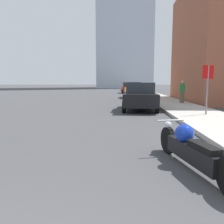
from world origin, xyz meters
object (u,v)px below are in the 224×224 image
(parked_car_yellow, at_px, (133,90))
(parked_car_blue, at_px, (127,87))
(motorcycle, at_px, (191,148))
(stop_sign, at_px, (208,81))
(parked_car_red, at_px, (128,88))
(parked_car_black, at_px, (140,96))
(pedestrian, at_px, (182,91))

(parked_car_yellow, height_order, parked_car_blue, parked_car_yellow)
(motorcycle, bearing_deg, stop_sign, 53.76)
(parked_car_blue, bearing_deg, parked_car_red, -91.40)
(motorcycle, xyz_separation_m, parked_car_blue, (-0.22, 40.84, 0.41))
(parked_car_black, distance_m, parked_car_red, 21.33)
(parked_car_red, relative_size, pedestrian, 2.42)
(motorcycle, height_order, parked_car_yellow, parked_car_yellow)
(motorcycle, xyz_separation_m, parked_car_yellow, (-0.08, 19.42, 0.44))
(parked_car_black, bearing_deg, pedestrian, 46.21)
(parked_car_yellow, height_order, pedestrian, pedestrian)
(parked_car_red, height_order, pedestrian, pedestrian)
(parked_car_yellow, height_order, parked_car_red, parked_car_red)
(parked_car_red, xyz_separation_m, parked_car_blue, (0.09, 10.61, -0.04))
(parked_car_yellow, bearing_deg, parked_car_black, -92.30)
(motorcycle, height_order, parked_car_red, parked_car_red)
(motorcycle, height_order, parked_car_blue, parked_car_blue)
(parked_car_red, distance_m, parked_car_blue, 10.62)
(parked_car_black, distance_m, parked_car_yellow, 10.52)
(motorcycle, bearing_deg, parked_car_blue, 76.86)
(parked_car_black, bearing_deg, motorcycle, -85.70)
(motorcycle, relative_size, parked_car_yellow, 0.57)
(pedestrian, bearing_deg, parked_car_black, -136.74)
(parked_car_red, xyz_separation_m, stop_sign, (2.91, -24.05, 0.82))
(pedestrian, bearing_deg, parked_car_yellow, 112.85)
(parked_car_black, height_order, pedestrian, pedestrian)
(motorcycle, xyz_separation_m, pedestrian, (3.06, 11.98, 0.58))
(parked_car_black, height_order, parked_car_blue, parked_car_black)
(motorcycle, bearing_deg, pedestrian, 62.23)
(motorcycle, relative_size, parked_car_red, 0.65)
(parked_car_red, bearing_deg, parked_car_yellow, -91.45)
(motorcycle, height_order, pedestrian, pedestrian)
(motorcycle, xyz_separation_m, stop_sign, (2.59, 6.17, 1.27))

